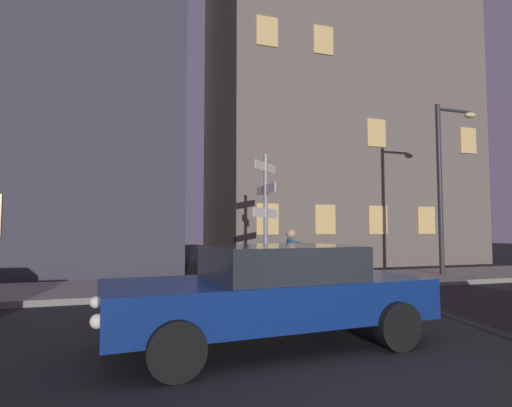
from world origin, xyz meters
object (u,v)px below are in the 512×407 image
car_side_parked (271,291)px  cyclist (293,268)px  street_lamp (445,172)px  signpost (266,208)px

car_side_parked → cyclist: 3.32m
car_side_parked → street_lamp: bearing=33.8°
signpost → street_lamp: (6.45, 0.50, 1.32)m
street_lamp → car_side_parked: 10.10m
street_lamp → car_side_parked: street_lamp is taller
signpost → cyclist: bearing=-91.3°
car_side_parked → cyclist: (1.58, 2.92, 0.02)m
street_lamp → cyclist: 7.47m
car_side_parked → cyclist: size_ratio=2.56×
street_lamp → car_side_parked: size_ratio=1.20×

